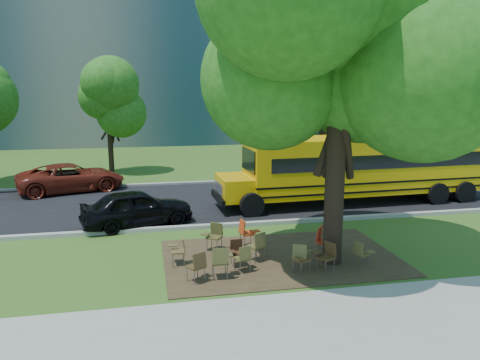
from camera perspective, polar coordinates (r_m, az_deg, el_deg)
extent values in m
plane|color=#35571B|center=(14.67, 0.61, -9.07)|extent=(160.00, 160.00, 0.00)
cube|color=gray|center=(10.26, 6.76, -18.41)|extent=(60.00, 4.00, 0.04)
cube|color=#382819|center=(14.44, 4.96, -9.38)|extent=(7.00, 4.50, 0.03)
cube|color=black|center=(21.27, -3.34, -2.60)|extent=(80.00, 8.00, 0.04)
cube|color=gray|center=(17.44, -1.46, -5.51)|extent=(80.00, 0.25, 0.14)
cube|color=gray|center=(25.22, -4.67, -0.31)|extent=(80.00, 0.25, 0.14)
cube|color=slate|center=(50.07, -18.10, 17.44)|extent=(38.00, 16.00, 22.00)
cube|color=#6D645B|center=(58.53, 16.83, 18.00)|extent=(30.00, 16.00, 25.00)
cylinder|color=black|center=(29.72, -15.52, 4.34)|extent=(0.32, 0.32, 3.50)
sphere|color=#1F5313|center=(29.54, -15.77, 9.10)|extent=(4.80, 4.80, 4.80)
cylinder|color=black|center=(29.68, 10.15, 5.25)|extent=(0.38, 0.38, 4.20)
sphere|color=#1F5313|center=(29.53, 10.35, 10.93)|extent=(5.60, 5.60, 5.60)
cylinder|color=black|center=(32.67, 24.00, 4.46)|extent=(0.34, 0.34, 3.60)
sphere|color=#1F5313|center=(32.51, 24.36, 8.92)|extent=(5.00, 5.00, 5.00)
cylinder|color=black|center=(13.59, 11.47, -0.39)|extent=(0.56, 0.56, 4.80)
sphere|color=#1F5313|center=(13.35, 12.06, 14.41)|extent=(7.20, 7.20, 7.20)
cube|color=#DBA006|center=(21.57, 15.15, 1.92)|extent=(10.94, 2.93, 2.42)
cube|color=black|center=(21.67, 15.88, 2.65)|extent=(10.35, 2.95, 0.59)
cube|color=#DBA006|center=(19.53, -0.67, -0.91)|extent=(1.37, 2.22, 0.94)
cube|color=black|center=(21.67, 15.07, 0.31)|extent=(10.96, 2.96, 0.08)
cube|color=black|center=(21.74, 15.02, -0.64)|extent=(10.96, 2.96, 0.08)
cylinder|color=black|center=(18.58, 1.48, -3.10)|extent=(1.00, 0.34, 0.99)
cylinder|color=black|center=(20.90, -0.32, -1.49)|extent=(1.00, 0.34, 0.99)
cylinder|color=black|center=(22.33, 22.96, -1.57)|extent=(1.00, 0.34, 0.99)
cylinder|color=black|center=(24.30, 19.51, -0.35)|extent=(1.00, 0.34, 0.99)
cylinder|color=black|center=(23.18, 25.69, -1.35)|extent=(1.00, 0.34, 0.99)
cylinder|color=black|center=(25.08, 22.14, -0.19)|extent=(1.00, 0.34, 0.99)
cube|color=#453218|center=(12.58, -5.41, -10.45)|extent=(0.56, 0.55, 0.05)
cube|color=#453218|center=(12.37, -4.94, -9.75)|extent=(0.39, 0.28, 0.40)
cube|color=#453218|center=(12.77, -4.90, -9.53)|extent=(0.33, 0.35, 0.03)
cylinder|color=slate|center=(12.71, -6.47, -11.34)|extent=(0.02, 0.02, 0.45)
cylinder|color=slate|center=(12.63, -4.30, -11.44)|extent=(0.02, 0.02, 0.45)
cube|color=#45411E|center=(12.76, -2.49, -9.95)|extent=(0.46, 0.44, 0.05)
cube|color=#45411E|center=(12.49, -2.39, -9.26)|extent=(0.43, 0.12, 0.43)
cube|color=#45411E|center=(12.88, -1.43, -9.12)|extent=(0.25, 0.31, 0.03)
cylinder|color=slate|center=(12.99, -3.39, -10.69)|extent=(0.03, 0.03, 0.48)
cylinder|color=slate|center=(12.70, -1.56, -11.20)|extent=(0.03, 0.03, 0.48)
cube|color=#4F4A22|center=(13.19, 0.29, -9.52)|extent=(0.48, 0.46, 0.05)
cube|color=#4F4A22|center=(12.99, 0.65, -8.92)|extent=(0.38, 0.19, 0.37)
cube|color=#4F4A22|center=(13.36, 0.85, -8.75)|extent=(0.27, 0.30, 0.03)
cylinder|color=slate|center=(13.32, -0.63, -10.26)|extent=(0.02, 0.02, 0.41)
cylinder|color=slate|center=(13.21, 1.22, -10.45)|extent=(0.02, 0.02, 0.41)
cube|color=#3D2415|center=(13.61, -0.28, -8.89)|extent=(0.41, 0.39, 0.04)
cube|color=#3D2415|center=(13.69, -0.46, -7.89)|extent=(0.37, 0.11, 0.36)
cube|color=#3D2415|center=(13.40, -1.03, -8.72)|extent=(0.22, 0.27, 0.03)
cylinder|color=slate|center=(13.58, 0.53, -9.85)|extent=(0.02, 0.02, 0.40)
cylinder|color=slate|center=(13.78, -1.07, -9.53)|extent=(0.02, 0.02, 0.40)
cube|color=#504922|center=(13.34, 7.28, -9.25)|extent=(0.52, 0.51, 0.05)
cube|color=#504922|center=(13.10, 7.28, -8.64)|extent=(0.40, 0.22, 0.39)
cube|color=#504922|center=(13.42, 8.32, -8.61)|extent=(0.30, 0.33, 0.03)
cylinder|color=slate|center=(13.57, 6.57, -9.85)|extent=(0.02, 0.02, 0.44)
cylinder|color=slate|center=(13.26, 7.96, -10.41)|extent=(0.02, 0.02, 0.44)
cube|color=#4D351B|center=(13.20, 7.54, -9.58)|extent=(0.50, 0.49, 0.05)
cube|color=#4D351B|center=(13.25, 7.09, -8.55)|extent=(0.38, 0.22, 0.37)
cube|color=#4D351B|center=(12.94, 7.18, -9.49)|extent=(0.29, 0.32, 0.03)
cylinder|color=slate|center=(13.27, 8.49, -10.47)|extent=(0.02, 0.02, 0.42)
cylinder|color=slate|center=(13.29, 6.55, -10.37)|extent=(0.02, 0.02, 0.42)
cube|color=#402D17|center=(13.35, 10.40, -9.28)|extent=(0.54, 0.55, 0.05)
cube|color=#402D17|center=(13.41, 10.96, -8.23)|extent=(0.26, 0.40, 0.40)
cube|color=#402D17|center=(13.37, 9.25, -8.68)|extent=(0.35, 0.32, 0.03)
cylinder|color=slate|center=(13.21, 10.41, -10.56)|extent=(0.02, 0.02, 0.45)
cylinder|color=slate|center=(13.66, 10.33, -9.82)|extent=(0.02, 0.02, 0.45)
cube|color=brown|center=(14.00, 14.61, -8.70)|extent=(0.46, 0.47, 0.04)
cube|color=brown|center=(13.83, 14.18, -8.08)|extent=(0.19, 0.36, 0.36)
cube|color=brown|center=(13.91, 15.62, -8.42)|extent=(0.30, 0.26, 0.03)
cylinder|color=slate|center=(14.27, 14.58, -9.17)|extent=(0.02, 0.02, 0.40)
cylinder|color=slate|center=(13.87, 14.57, -9.77)|extent=(0.02, 0.02, 0.40)
cube|color=brown|center=(13.77, -7.58, -8.63)|extent=(0.39, 0.41, 0.05)
cube|color=brown|center=(13.71, -6.88, -7.77)|extent=(0.10, 0.38, 0.38)
cube|color=brown|center=(13.95, -8.19, -7.89)|extent=(0.27, 0.22, 0.03)
cylinder|color=slate|center=(13.69, -8.21, -9.73)|extent=(0.02, 0.02, 0.43)
cylinder|color=slate|center=(14.01, -6.92, -9.21)|extent=(0.02, 0.02, 0.43)
cube|color=#47431F|center=(14.82, -3.16, -6.99)|extent=(0.58, 0.58, 0.05)
cube|color=#47431F|center=(14.91, -2.87, -5.97)|extent=(0.39, 0.31, 0.41)
cube|color=#47431F|center=(14.76, -4.27, -6.58)|extent=(0.34, 0.36, 0.03)
cylinder|color=slate|center=(14.68, -2.82, -8.11)|extent=(0.02, 0.02, 0.46)
cylinder|color=slate|center=(15.11, -3.47, -7.54)|extent=(0.02, 0.02, 0.46)
cube|color=#BF3B14|center=(15.15, 0.92, -6.49)|extent=(0.49, 0.50, 0.05)
cube|color=#BF3B14|center=(15.01, 0.24, -5.72)|extent=(0.16, 0.43, 0.43)
cube|color=#BF3B14|center=(14.94, 1.81, -6.24)|extent=(0.33, 0.28, 0.03)
cylinder|color=slate|center=(15.44, 1.31, -7.08)|extent=(0.03, 0.03, 0.48)
cylinder|color=slate|center=(15.00, 0.52, -7.63)|extent=(0.03, 0.03, 0.48)
cube|color=brown|center=(13.98, 1.95, -8.06)|extent=(0.58, 0.57, 0.05)
cube|color=brown|center=(13.77, 2.47, -7.36)|extent=(0.42, 0.28, 0.42)
cube|color=brown|center=(14.20, 2.33, -7.22)|extent=(0.34, 0.37, 0.03)
cylinder|color=slate|center=(14.07, 0.91, -8.94)|extent=(0.03, 0.03, 0.47)
cylinder|color=slate|center=(14.04, 2.98, -9.00)|extent=(0.03, 0.03, 0.47)
cube|color=red|center=(14.50, 10.37, -7.44)|extent=(0.62, 0.63, 0.05)
cube|color=red|center=(14.48, 9.65, -6.45)|extent=(0.35, 0.41, 0.44)
cube|color=red|center=(14.18, 10.70, -7.33)|extent=(0.39, 0.37, 0.03)
cylinder|color=slate|center=(14.71, 11.23, -8.22)|extent=(0.03, 0.03, 0.49)
cylinder|color=slate|center=(14.46, 9.42, -8.49)|extent=(0.03, 0.03, 0.49)
cube|color=#453F1E|center=(15.07, 10.51, -7.04)|extent=(0.49, 0.48, 0.05)
cube|color=#453F1E|center=(14.90, 10.98, -6.46)|extent=(0.37, 0.22, 0.37)
cube|color=#453F1E|center=(15.27, 10.79, -6.37)|extent=(0.28, 0.31, 0.03)
cylinder|color=slate|center=(15.14, 9.64, -7.74)|extent=(0.02, 0.02, 0.41)
cylinder|color=slate|center=(15.13, 11.32, -7.81)|extent=(0.02, 0.02, 0.41)
imported|color=black|center=(17.81, -12.42, -3.34)|extent=(4.36, 2.69, 1.39)
imported|color=#5E1B10|center=(24.61, -19.88, 0.27)|extent=(5.55, 3.77, 1.41)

